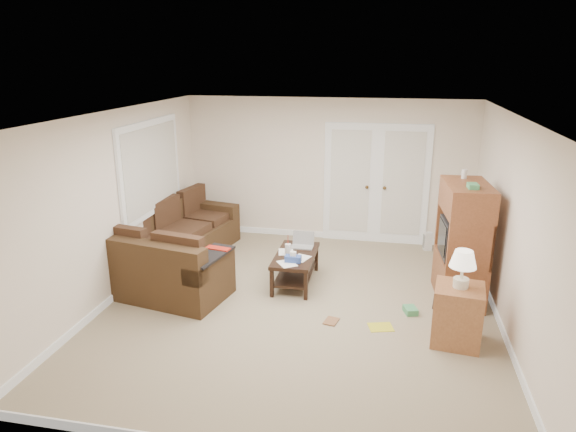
% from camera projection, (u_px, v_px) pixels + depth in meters
% --- Properties ---
extents(floor, '(5.50, 5.50, 0.00)m').
position_uv_depth(floor, '(300.00, 306.00, 6.79)').
color(floor, tan).
rests_on(floor, ground).
extents(ceiling, '(5.00, 5.50, 0.02)m').
position_uv_depth(ceiling, '(301.00, 114.00, 6.05)').
color(ceiling, white).
rests_on(ceiling, wall_back).
extents(wall_left, '(0.02, 5.50, 2.50)m').
position_uv_depth(wall_left, '(117.00, 205.00, 6.89)').
color(wall_left, white).
rests_on(wall_left, floor).
extents(wall_right, '(0.02, 5.50, 2.50)m').
position_uv_depth(wall_right, '(512.00, 228.00, 5.95)').
color(wall_right, white).
rests_on(wall_right, floor).
extents(wall_back, '(5.00, 0.02, 2.50)m').
position_uv_depth(wall_back, '(328.00, 170.00, 8.99)').
color(wall_back, white).
rests_on(wall_back, floor).
extents(wall_front, '(5.00, 0.02, 2.50)m').
position_uv_depth(wall_front, '(236.00, 321.00, 3.84)').
color(wall_front, white).
rests_on(wall_front, floor).
extents(baseboards, '(5.00, 5.50, 0.10)m').
position_uv_depth(baseboards, '(300.00, 302.00, 6.77)').
color(baseboards, silver).
rests_on(baseboards, floor).
extents(french_doors, '(1.80, 0.05, 2.13)m').
position_uv_depth(french_doors, '(376.00, 185.00, 8.87)').
color(french_doors, silver).
rests_on(french_doors, floor).
extents(window_left, '(0.05, 1.92, 1.42)m').
position_uv_depth(window_left, '(151.00, 168.00, 7.73)').
color(window_left, silver).
rests_on(window_left, wall_left).
extents(sectional_sofa, '(2.05, 3.16, 0.88)m').
position_uv_depth(sectional_sofa, '(171.00, 251.00, 7.74)').
color(sectional_sofa, '#412C19').
rests_on(sectional_sofa, floor).
extents(coffee_table, '(0.56, 1.10, 0.75)m').
position_uv_depth(coffee_table, '(296.00, 267.00, 7.42)').
color(coffee_table, black).
rests_on(coffee_table, floor).
extents(tv_armoire, '(0.62, 1.04, 1.72)m').
position_uv_depth(tv_armoire, '(462.00, 242.00, 6.78)').
color(tv_armoire, brown).
rests_on(tv_armoire, floor).
extents(side_cabinet, '(0.59, 0.59, 1.12)m').
position_uv_depth(side_cabinet, '(458.00, 310.00, 5.81)').
color(side_cabinet, '#9B6039').
rests_on(side_cabinet, floor).
extents(space_heater, '(0.15, 0.13, 0.32)m').
position_uv_depth(space_heater, '(428.00, 241.00, 8.70)').
color(space_heater, silver).
rests_on(space_heater, floor).
extents(floor_magazine, '(0.34, 0.30, 0.01)m').
position_uv_depth(floor_magazine, '(381.00, 327.00, 6.24)').
color(floor_magazine, gold).
rests_on(floor_magazine, floor).
extents(floor_greenbox, '(0.20, 0.24, 0.08)m').
position_uv_depth(floor_greenbox, '(410.00, 310.00, 6.58)').
color(floor_greenbox, '#479C62').
rests_on(floor_greenbox, floor).
extents(floor_book, '(0.20, 0.24, 0.02)m').
position_uv_depth(floor_book, '(325.00, 320.00, 6.40)').
color(floor_book, brown).
rests_on(floor_book, floor).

